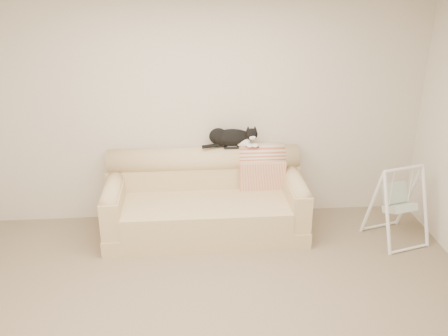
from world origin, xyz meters
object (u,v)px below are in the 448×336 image
remote_b (251,147)px  baby_swing (398,203)px  tuxedo_cat (232,137)px  sofa (205,201)px  remote_a (232,147)px

remote_b → baby_swing: bearing=-21.1°
remote_b → tuxedo_cat: size_ratio=0.27×
remote_b → sofa: bearing=-158.2°
tuxedo_cat → baby_swing: bearing=-19.7°
remote_a → sofa: bearing=-145.5°
baby_swing → remote_a: bearing=161.2°
tuxedo_cat → baby_swing: tuxedo_cat is taller
sofa → remote_b: bearing=21.8°
remote_a → baby_swing: remote_a is taller
remote_a → baby_swing: 1.90m
baby_swing → sofa: bearing=169.7°
tuxedo_cat → baby_swing: (1.74, -0.62, -0.58)m
sofa → remote_a: (0.32, 0.22, 0.56)m
remote_a → remote_b: (0.22, -0.00, -0.00)m
remote_a → baby_swing: (1.75, -0.59, -0.48)m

